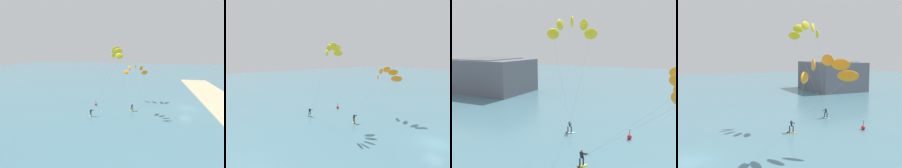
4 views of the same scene
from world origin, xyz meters
TOP-DOWN VIEW (x-y plane):
  - kitesurfer_mid_water at (-7.19, 15.81)m, footprint 5.79×7.15m
  - marker_buoy at (-2.02, 21.67)m, footprint 0.56×0.56m
  - distant_headland at (-39.93, 40.78)m, footprint 20.61×15.58m

SIDE VIEW (x-z plane):
  - marker_buoy at x=-2.02m, z-range -0.39..0.99m
  - distant_headland at x=-39.93m, z-range -0.38..7.66m
  - kitesurfer_mid_water at x=-7.19m, z-range 5.44..19.79m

